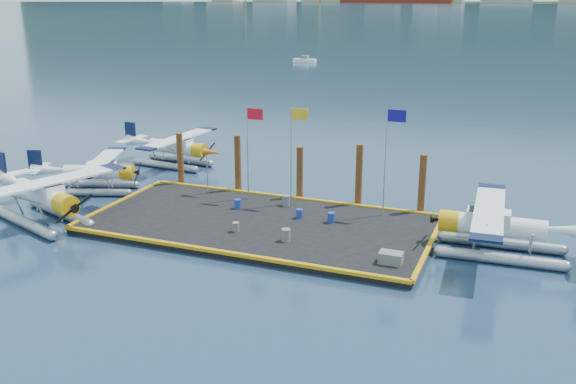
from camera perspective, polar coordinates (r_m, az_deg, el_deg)
name	(u,v)px	position (r m, az deg, el deg)	size (l,w,h in m)	color
ground	(260,228)	(38.13, -2.51, -3.21)	(4000.00, 4000.00, 0.00)	#172A46
dock	(260,225)	(38.07, -2.51, -2.93)	(20.00, 10.00, 0.40)	black
dock_bumpers	(260,220)	(37.97, -2.52, -2.52)	(20.25, 10.25, 0.18)	#C3870B
seaplane_a	(44,199)	(40.97, -20.91, -0.56)	(9.53, 10.12, 3.65)	gray
seaplane_b	(97,174)	(46.46, -16.62, 1.54)	(7.83, 8.32, 3.00)	gray
seaplane_c	(176,149)	(52.05, -9.95, 3.76)	(8.18, 9.02, 3.19)	gray
seaplane_d	(495,229)	(35.45, 17.95, -3.14)	(8.71, 9.60, 3.41)	gray
drum_0	(238,204)	(40.28, -4.50, -1.06)	(0.42, 0.42, 0.59)	navy
drum_1	(286,235)	(34.94, -0.18, -3.84)	(0.49, 0.49, 0.69)	slate
drum_2	(299,214)	(38.46, 1.02, -1.94)	(0.40, 0.40, 0.56)	navy
drum_3	(236,227)	(36.42, -4.66, -3.12)	(0.40, 0.40, 0.56)	slate
drum_4	(331,218)	(37.83, 3.85, -2.28)	(0.43, 0.43, 0.60)	navy
drum_5	(286,200)	(40.67, -0.17, -0.76)	(0.48, 0.48, 0.68)	slate
crate	(391,258)	(32.58, 9.13, -5.80)	(1.17, 0.78, 0.59)	slate
flagpole_red	(250,139)	(41.12, -3.37, 4.69)	(1.14, 0.08, 6.00)	#96969E
flagpole_yellow	(294,141)	(39.95, 0.54, 4.52)	(1.14, 0.08, 6.20)	#96969E
flagpole_blue	(389,147)	(38.24, 8.98, 3.99)	(1.14, 0.08, 6.50)	#96969E
windsock	(213,153)	(42.58, -6.69, 3.43)	(1.40, 0.44, 3.12)	#96969E
piling_0	(180,161)	(45.90, -9.55, 2.74)	(0.44, 0.44, 4.00)	#422312
piling_1	(238,166)	(43.78, -4.48, 2.36)	(0.44, 0.44, 4.20)	#422312
piling_2	(300,175)	(42.12, 1.05, 1.52)	(0.44, 0.44, 3.80)	#422312
piling_3	(359,177)	(40.88, 6.32, 1.29)	(0.44, 0.44, 4.30)	#422312
piling_4	(422,186)	(40.13, 11.82, 0.49)	(0.44, 0.44, 4.00)	#422312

